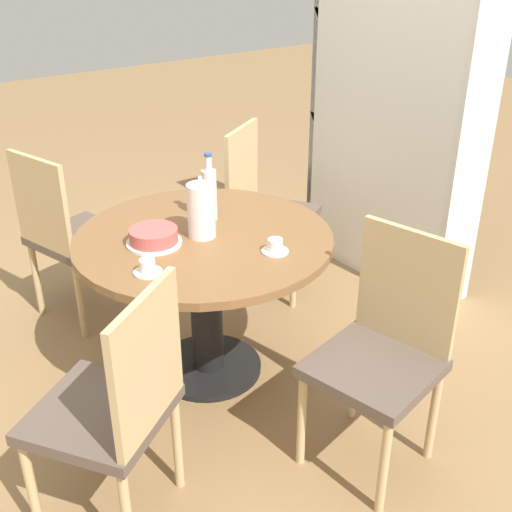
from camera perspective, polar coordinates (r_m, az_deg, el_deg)
ground_plane at (r=3.11m, az=-4.21°, el=-9.97°), size 14.00×14.00×0.00m
dining_table at (r=2.82m, az=-4.58°, el=-1.17°), size 1.11×1.11×0.70m
chair_a at (r=3.58m, az=0.70°, el=4.50°), size 0.58×0.58×0.93m
chair_b at (r=3.40m, az=-16.33°, el=2.04°), size 0.52×0.52×0.93m
chair_c at (r=2.18m, az=-12.34°, el=-12.82°), size 0.58×0.58×0.93m
chair_d at (r=2.43m, az=11.29°, el=-8.06°), size 0.50×0.50×0.93m
bookshelf at (r=3.69m, az=11.88°, el=10.96°), size 1.08×0.28×1.77m
coffee_pot at (r=2.69m, az=-4.92°, el=4.21°), size 0.12×0.12×0.27m
water_bottle at (r=2.85m, az=-4.17°, el=5.62°), size 0.07×0.07×0.31m
cake_main at (r=2.68m, az=-9.08°, el=1.68°), size 0.23×0.23×0.07m
cup_a at (r=2.58m, az=1.71°, el=0.80°), size 0.11×0.11×0.06m
cup_b at (r=2.46m, az=-9.62°, el=-1.05°), size 0.11×0.11×0.06m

